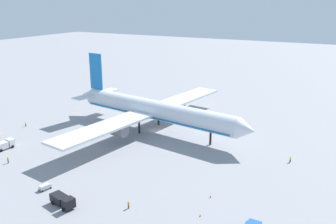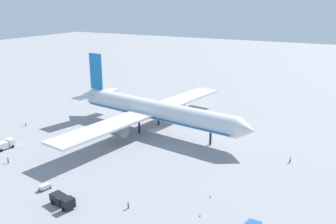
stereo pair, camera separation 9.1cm
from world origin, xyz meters
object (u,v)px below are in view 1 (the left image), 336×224
object	(u,v)px
service_truck_1	(4,145)
traffic_cone_0	(200,215)
airliner	(153,110)
traffic_cone_1	(94,101)
baggage_cart_0	(45,187)
traffic_cone_2	(210,197)
service_truck_0	(63,200)
ground_worker_2	(8,160)
ground_worker_4	(26,124)
ground_worker_3	(129,205)
ground_worker_0	(290,159)

from	to	relation	value
service_truck_1	traffic_cone_0	world-z (taller)	service_truck_1
airliner	traffic_cone_1	xyz separation A→B (m)	(-41.52, 19.70, -6.83)
airliner	traffic_cone_0	xyz separation A→B (m)	(35.03, -40.79, -6.83)
baggage_cart_0	traffic_cone_2	size ratio (longest dim) A/B	6.46
airliner	service_truck_0	xyz separation A→B (m)	(7.30, -50.96, -5.75)
baggage_cart_0	ground_worker_2	size ratio (longest dim) A/B	2.05
baggage_cart_0	ground_worker_4	world-z (taller)	ground_worker_4
ground_worker_4	traffic_cone_0	world-z (taller)	ground_worker_4
service_truck_1	traffic_cone_2	bearing A→B (deg)	2.25
service_truck_1	traffic_cone_0	xyz separation A→B (m)	(65.57, -5.42, -1.13)
ground_worker_3	service_truck_0	bearing A→B (deg)	-155.95
traffic_cone_1	traffic_cone_2	size ratio (longest dim) A/B	1.00
ground_worker_2	traffic_cone_1	world-z (taller)	ground_worker_2
baggage_cart_0	ground_worker_4	xyz separation A→B (m)	(-39.78, 29.73, 0.18)
service_truck_1	ground_worker_3	size ratio (longest dim) A/B	3.79
service_truck_0	baggage_cart_0	size ratio (longest dim) A/B	1.93
ground_worker_3	baggage_cart_0	bearing A→B (deg)	-173.54
traffic_cone_0	traffic_cone_2	distance (m)	8.01
traffic_cone_2	ground_worker_2	bearing A→B (deg)	-170.96
traffic_cone_2	service_truck_0	bearing A→B (deg)	-145.90
service_truck_1	ground_worker_3	xyz separation A→B (m)	(50.87, -9.78, -0.59)
baggage_cart_0	traffic_cone_2	xyz separation A→B (m)	(35.59, 14.79, -0.40)
ground_worker_2	traffic_cone_2	distance (m)	56.08
ground_worker_2	ground_worker_4	size ratio (longest dim) A/B	1.03
ground_worker_4	ground_worker_0	bearing A→B (deg)	8.41
ground_worker_2	traffic_cone_2	xyz separation A→B (m)	(55.37, 8.81, -0.61)
airliner	baggage_cart_0	xyz separation A→B (m)	(-1.51, -47.62, -6.43)
ground_worker_3	traffic_cone_2	distance (m)	18.47
ground_worker_0	traffic_cone_0	xyz separation A→B (m)	(-11.30, -35.85, -0.58)
service_truck_0	ground_worker_2	xyz separation A→B (m)	(-28.60, 9.31, -0.47)
ground_worker_0	traffic_cone_1	xyz separation A→B (m)	(-87.85, 24.63, -0.58)
ground_worker_3	traffic_cone_1	size ratio (longest dim) A/B	2.93
airliner	ground_worker_2	xyz separation A→B (m)	(-21.29, -41.65, -6.22)
ground_worker_2	service_truck_1	bearing A→B (deg)	145.82
baggage_cart_0	ground_worker_4	bearing A→B (deg)	143.22
baggage_cart_0	ground_worker_2	world-z (taller)	ground_worker_2
service_truck_1	ground_worker_0	size ratio (longest dim) A/B	3.64
airliner	ground_worker_0	size ratio (longest dim) A/B	47.13
airliner	baggage_cart_0	world-z (taller)	airliner
airliner	ground_worker_4	bearing A→B (deg)	-156.59
service_truck_1	ground_worker_3	world-z (taller)	service_truck_1
airliner	ground_worker_2	distance (m)	47.19
baggage_cart_0	ground_worker_3	distance (m)	21.98
ground_worker_2	ground_worker_4	world-z (taller)	ground_worker_2
service_truck_1	airliner	bearing A→B (deg)	49.19
ground_worker_2	traffic_cone_1	distance (m)	64.59
service_truck_0	service_truck_1	size ratio (longest dim) A/B	1.12
ground_worker_2	traffic_cone_1	xyz separation A→B (m)	(-20.23, 61.34, -0.61)
ground_worker_4	traffic_cone_2	world-z (taller)	ground_worker_4
ground_worker_0	traffic_cone_2	size ratio (longest dim) A/B	3.06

